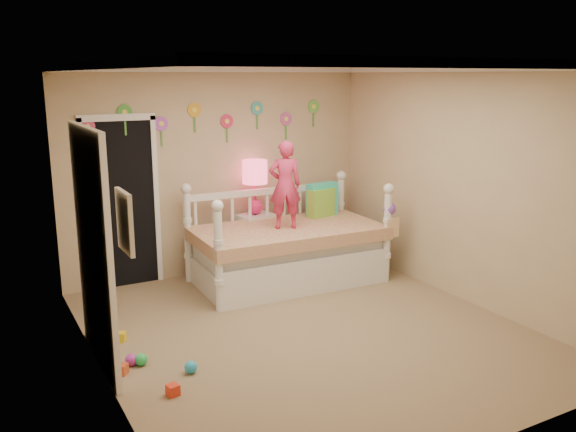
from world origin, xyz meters
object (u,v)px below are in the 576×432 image
child (285,185)px  table_lamp (255,179)px  daybed (287,232)px  nightstand (256,241)px

child → table_lamp: bearing=-66.0°
daybed → table_lamp: 0.88m
child → table_lamp: child is taller
daybed → nightstand: daybed is taller
child → nightstand: (-0.06, 0.70, -0.86)m
daybed → nightstand: (-0.12, 0.65, -0.26)m
nightstand → child: bearing=-94.9°
daybed → child: (-0.06, -0.05, 0.60)m
child → nightstand: bearing=-66.0°
child → table_lamp: (-0.06, 0.70, -0.02)m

